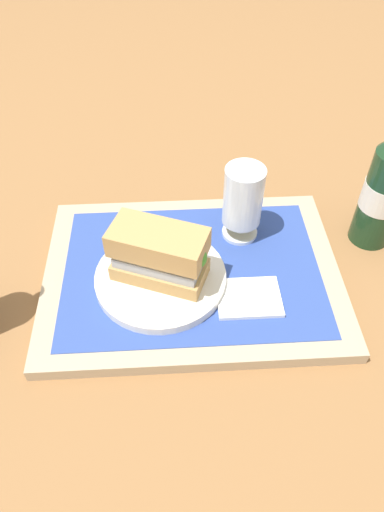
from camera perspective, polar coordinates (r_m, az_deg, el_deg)
The scene contains 7 objects.
ground_plane at distance 0.72m, azimuth 0.00°, elevation -2.72°, with size 3.00×3.00×0.00m, color olive.
tray at distance 0.71m, azimuth 0.00°, elevation -2.20°, with size 0.44×0.32×0.02m, color tan.
placemat at distance 0.70m, azimuth 0.00°, elevation -1.63°, with size 0.38×0.27×0.00m, color #2D4793.
plate at distance 0.68m, azimuth -3.81°, elevation -2.62°, with size 0.19×0.19×0.01m, color silver.
sandwich at distance 0.65m, azimuth -3.74°, elevation 0.18°, with size 0.14×0.11×0.08m.
beer_glass at distance 0.71m, azimuth 6.17°, elevation 6.76°, with size 0.06×0.06×0.12m.
napkin_folded at distance 0.67m, azimuth 6.88°, elevation -5.03°, with size 0.09×0.07×0.01m, color white.
Camera 1 is at (-0.03, -0.46, 0.55)m, focal length 33.05 mm.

